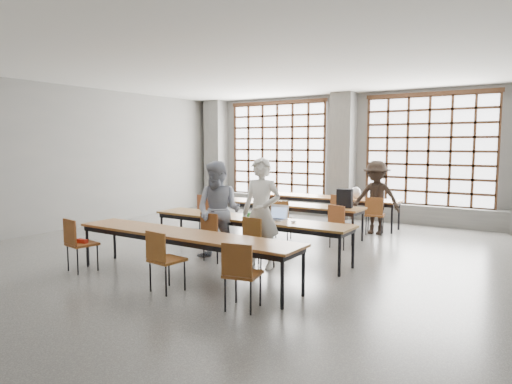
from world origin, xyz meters
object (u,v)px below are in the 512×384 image
phone (253,219)px  backpack (345,198)px  student_male (261,213)px  laptop_front (277,216)px  desk_row_b (278,205)px  plastic_bag (356,193)px  chair_back_right (375,212)px  chair_front_left (214,232)px  chair_mid_right (340,222)px  desk_row_c (248,221)px  chair_near_left (77,240)px  student_female (219,211)px  mouse (293,222)px  chair_near_mid (163,255)px  student_back (376,198)px  chair_back_left (263,203)px  chair_mid_centre (281,216)px  laptop_back (375,197)px  chair_mid_left (207,209)px  desk_row_a (322,199)px  red_pouch (82,241)px  chair_front_right (257,237)px  green_box (248,214)px  chair_near_right (241,269)px  desk_row_d (183,237)px  chair_back_mid (340,209)px

phone → backpack: 2.46m
student_male → laptop_front: bearing=87.5°
phone → desk_row_b: bearing=109.4°
plastic_bag → desk_row_b: bearing=-123.7°
chair_back_right → chair_front_left: 4.22m
chair_mid_right → student_male: 2.15m
desk_row_b → desk_row_c: size_ratio=1.00×
chair_near_left → student_female: (1.46, 1.86, 0.35)m
mouse → backpack: backpack is taller
chair_near_mid → student_back: size_ratio=0.52×
student_back → laptop_front: 3.38m
chair_back_left → laptop_front: 3.91m
chair_mid_centre → laptop_front: size_ratio=2.42×
student_male → laptop_back: student_male is taller
chair_mid_centre → student_male: size_ratio=0.47×
laptop_front → mouse: size_ratio=3.72×
chair_back_right → chair_front_left: same height
laptop_front → plastic_bag: 3.85m
desk_row_b → student_male: size_ratio=2.16×
chair_front_left → student_back: (1.58, 4.04, 0.31)m
chair_near_left → chair_mid_left: bearing=96.7°
desk_row_a → red_pouch: (-1.42, -6.19, -0.16)m
chair_back_left → chair_front_right: same height
chair_back_right → student_male: 3.86m
desk_row_b → student_back: 2.27m
student_female → student_back: student_female is taller
chair_back_right → green_box: 3.48m
chair_near_right → chair_back_left: bearing=119.5°
desk_row_a → chair_near_right: 6.52m
backpack → student_back: bearing=66.0°
red_pouch → phone: bearing=48.6°
chair_mid_right → phone: (-0.98, -1.64, 0.20)m
backpack → chair_near_left: bearing=-131.1°
chair_mid_right → student_female: (-1.46, -2.04, 0.35)m
red_pouch → chair_front_right: bearing=35.3°
laptop_front → phone: 0.43m
desk_row_d → mouse: (1.00, 1.71, 0.08)m
chair_back_left → chair_mid_left: size_ratio=1.00×
desk_row_c → phone: phone is taller
desk_row_b → plastic_bag: plastic_bag is taller
desk_row_d → desk_row_b: bearing=98.3°
chair_back_mid → phone: size_ratio=6.77×
student_back → green_box: (-1.32, -3.33, -0.07)m
desk_row_a → chair_back_left: size_ratio=4.55×
chair_back_right → chair_mid_right: size_ratio=1.00×
desk_row_a → chair_mid_left: bearing=-128.7°
chair_back_right → mouse: size_ratio=8.98×
red_pouch → chair_back_right: bearing=61.4°
green_box → red_pouch: green_box is taller
laptop_back → chair_back_left: bearing=-165.1°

